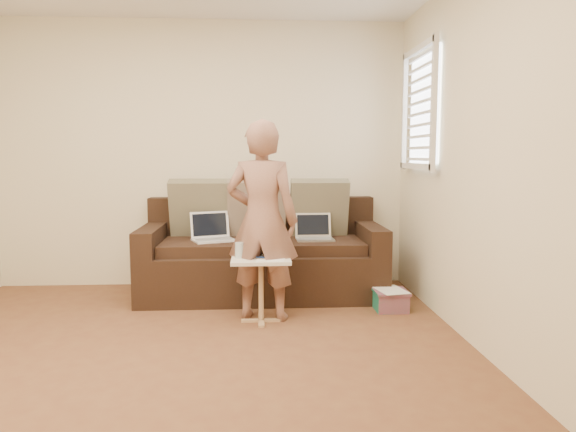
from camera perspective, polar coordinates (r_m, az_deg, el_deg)
The scene contains 16 objects.
floor at distance 3.42m, azimuth -12.55°, elevation -15.98°, with size 4.50×4.50×0.00m, color brown.
wall_back at distance 5.39m, azimuth -9.13°, elevation 6.48°, with size 4.00×4.00×0.00m, color beige.
wall_right at distance 3.45m, azimuth 21.99°, elevation 6.09°, with size 4.50×4.50×0.00m, color beige.
window_blinds at distance 4.85m, azimuth 13.89°, elevation 11.11°, with size 0.12×0.88×1.08m, color white, non-canonical shape.
sofa at distance 4.97m, azimuth -2.75°, elevation -3.59°, with size 2.20×0.95×0.85m, color black, non-canonical shape.
pillow_left at distance 5.17m, azimuth -9.47°, elevation 0.81°, with size 0.55×0.14×0.55m, color #6A624E, non-canonical shape.
pillow_mid at distance 5.12m, azimuth -3.36°, elevation 0.83°, with size 0.55×0.14×0.55m, color #735F52, non-canonical shape.
pillow_right at distance 5.14m, azimuth 3.34°, elevation 0.86°, with size 0.55×0.14×0.55m, color #6A624E, non-canonical shape.
laptop_silver at distance 4.92m, azimuth 2.88°, elevation -2.58°, with size 0.34×0.24×0.23m, color #B7BABC, non-canonical shape.
laptop_white at distance 4.90m, azimuth -7.91°, elevation -2.66°, with size 0.36×0.27×0.27m, color white, non-canonical shape.
person at distance 4.20m, azimuth -2.77°, elevation -0.48°, with size 0.57×0.39×1.57m, color brown.
side_table at distance 4.20m, azimuth -2.89°, elevation -7.90°, with size 0.46×0.32×0.50m, color silver, non-canonical shape.
drinking_glass at distance 4.18m, azimuth -5.19°, elevation -3.63°, with size 0.07×0.07×0.12m, color silver, non-canonical shape.
scissors at distance 4.13m, azimuth -2.21°, elevation -4.47°, with size 0.18×0.10×0.02m, color silver, non-canonical shape.
paper_on_table at distance 4.16m, azimuth -1.74°, elevation -4.46°, with size 0.21×0.30×0.00m, color white, non-canonical shape.
striped_box at distance 4.62m, azimuth 10.86°, elevation -8.77°, with size 0.28×0.28×0.18m, color #D11F5A, non-canonical shape.
Camera 1 is at (0.53, -3.11, 1.30)m, focal length 33.37 mm.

